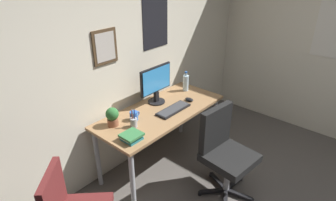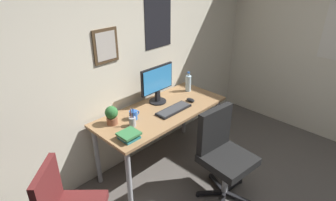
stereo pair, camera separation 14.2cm
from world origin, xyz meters
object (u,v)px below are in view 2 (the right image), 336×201
Objects in this scene: monitor at (157,83)px; pen_cup at (132,121)px; potted_plant at (112,115)px; water_bottle at (188,83)px; book_stack_left at (129,135)px; computer_mouse at (191,100)px; keyboard at (174,110)px; coffee_mug_near at (134,115)px; office_chair at (222,151)px.

monitor reaches higher than pen_cup.
monitor reaches higher than potted_plant.
monitor reaches higher than water_bottle.
monitor is 1.82× the size of water_bottle.
book_stack_left is at bearing -138.73° from pen_cup.
computer_mouse is 0.82m from pen_cup.
keyboard is 2.21× the size of potted_plant.
coffee_mug_near is (-0.93, -0.05, -0.06)m from water_bottle.
keyboard is 2.35× the size of book_stack_left.
office_chair is 0.69m from keyboard.
coffee_mug_near reaches higher than keyboard.
office_chair is at bearing -39.76° from book_stack_left.
monitor is 4.18× the size of computer_mouse.
computer_mouse is at bearing -12.97° from coffee_mug_near.
computer_mouse is at bearing -44.64° from monitor.
office_chair is at bearing -88.51° from keyboard.
potted_plant is (-0.66, -0.02, -0.13)m from monitor.
coffee_mug_near is at bearing -166.74° from monitor.
potted_plant is at bearing 178.40° from water_bottle.
monitor is (0.01, 0.93, 0.45)m from office_chair.
monitor is at bearing 135.36° from computer_mouse.
water_bottle is (0.21, 0.21, 0.09)m from computer_mouse.
pen_cup is (-0.52, 0.08, 0.04)m from keyboard.
monitor is at bearing 20.66° from pen_cup.
office_chair is at bearing -113.21° from computer_mouse.
coffee_mug_near is at bearing 167.03° from computer_mouse.
coffee_mug_near is (-0.45, -0.11, -0.19)m from monitor.
book_stack_left is (-1.19, -0.29, -0.07)m from water_bottle.
potted_plant is at bearing 125.58° from office_chair.
office_chair reaches higher than pen_cup.
potted_plant is 0.34m from book_stack_left.
computer_mouse is (0.30, 0.01, 0.01)m from keyboard.
monitor is 1.07× the size of keyboard.
keyboard is at bearing 91.49° from office_chair.
pen_cup reaches higher than book_stack_left.
office_chair is 0.94m from pen_cup.
water_bottle is at bearing 3.02° from coffee_mug_near.
book_stack_left is (-0.68, -0.07, 0.02)m from keyboard.
office_chair is 0.97m from coffee_mug_near.
water_bottle reaches higher than keyboard.
pen_cup is (-0.54, -0.20, -0.19)m from monitor.
potted_plant is at bearing 157.80° from keyboard.
water_bottle is 1.03m from pen_cup.
potted_plant reaches higher than keyboard.
keyboard is 2.15× the size of pen_cup.
monitor reaches higher than coffee_mug_near.
monitor is 0.44m from computer_mouse.
keyboard is 1.70× the size of water_bottle.
potted_plant is at bearing 81.26° from book_stack_left.
water_bottle is at bearing 8.22° from pen_cup.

